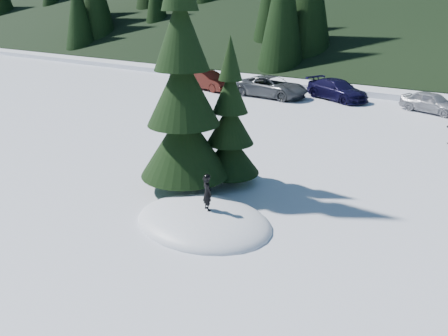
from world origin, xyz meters
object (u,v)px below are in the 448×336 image
Objects in this scene: car_3 at (337,90)px; spruce_tall at (183,99)px; spruce_short at (230,128)px; child_skier at (207,193)px; car_0 at (193,73)px; car_4 at (432,102)px; car_1 at (208,80)px; car_2 at (271,87)px.

spruce_tall is at bearing -152.39° from car_3.
spruce_short is 3.60m from child_skier.
car_0 is 19.37m from car_4.
spruce_tall is at bearing -177.20° from car_4.
child_skier reaches higher than car_0.
car_0 is at bearing 132.23° from spruce_short.
car_1 is at bearing 129.40° from spruce_short.
car_3 is at bearing -109.35° from car_0.
car_2 reaches higher than car_1.
car_3 is (4.24, 1.79, -0.04)m from car_2.
car_0 is 0.94× the size of car_1.
car_1 is at bearing 125.54° from car_3.
spruce_tall is 19.74m from car_1.
child_skier is 22.37m from car_1.
car_3 is at bearing -64.72° from car_2.
car_2 is 10.59m from car_4.
car_0 is 9.10m from car_2.
car_3 is (-2.40, 16.84, -1.40)m from spruce_short.
car_1 is (-12.09, 14.72, -1.39)m from spruce_short.
spruce_short reaches higher than child_skier.
car_1 is (3.42, -2.37, 0.02)m from car_0.
child_skier is (2.33, -1.76, -2.30)m from spruce_tall.
car_2 is at bearing -121.20° from car_0.
car_2 is at bearing 136.06° from car_3.
car_1 is at bearing -142.97° from car_0.
car_4 is (2.52, 19.64, -0.38)m from child_skier.
car_4 is (3.85, 16.48, -1.46)m from spruce_short.
spruce_short is 1.24× the size of car_1.
car_2 reaches higher than car_3.
car_3 is (9.69, 2.12, -0.01)m from car_1.
car_2 is at bearing -41.42° from child_skier.
car_4 is (4.85, 17.88, -2.68)m from spruce_tall.
spruce_tall reaches higher than car_3.
car_2 is (-5.64, 16.45, -2.58)m from spruce_tall.
spruce_short is at bearing -42.23° from child_skier.
car_4 is (6.25, -0.36, -0.06)m from car_3.
spruce_short is 1.32× the size of car_0.
car_4 is (19.36, -0.61, -0.05)m from car_0.
spruce_tall is at bearing -12.17° from child_skier.
child_skier is at bearing -153.92° from car_2.
spruce_short is 19.10m from car_1.
spruce_tall is at bearing -160.13° from car_0.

